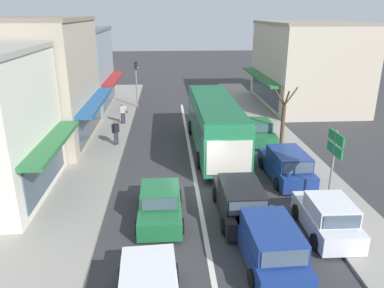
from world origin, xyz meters
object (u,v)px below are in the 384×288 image
wagon_adjacent_lane_trail (269,243)px  sedan_behind_bus_mid (160,204)px  city_bus (215,121)px  parked_hatchback_kerb_front (327,217)px  street_tree_right (283,121)px  pedestrian_browsing_midblock (116,131)px  traffic_light_downstreet (136,77)px  wagon_queue_far_back (240,201)px  pedestrian_with_handbag_near (123,112)px  parked_wagon_kerb_second (286,165)px  parked_sedan_kerb_third (258,131)px  directional_road_sign (335,151)px

wagon_adjacent_lane_trail → sedan_behind_bus_mid: bearing=139.7°
city_bus → wagon_adjacent_lane_trail: 11.51m
city_bus → parked_hatchback_kerb_front: bearing=-71.9°
street_tree_right → pedestrian_browsing_midblock: size_ratio=2.47×
sedan_behind_bus_mid → wagon_adjacent_lane_trail: wagon_adjacent_lane_trail is taller
traffic_light_downstreet → wagon_queue_far_back: bearing=-73.9°
wagon_adjacent_lane_trail → traffic_light_downstreet: size_ratio=1.08×
wagon_adjacent_lane_trail → traffic_light_downstreet: traffic_light_downstreet is taller
pedestrian_with_handbag_near → wagon_adjacent_lane_trail: bearing=-68.5°
sedan_behind_bus_mid → parked_wagon_kerb_second: 7.47m
parked_wagon_kerb_second → parked_sedan_kerb_third: (-0.07, 6.14, -0.08)m
parked_sedan_kerb_third → parked_wagon_kerb_second: bearing=-89.3°
sedan_behind_bus_mid → traffic_light_downstreet: bearing=96.7°
wagon_queue_far_back → parked_sedan_kerb_third: (3.09, 9.82, -0.08)m
parked_hatchback_kerb_front → wagon_queue_far_back: bearing=154.0°
pedestrian_browsing_midblock → pedestrian_with_handbag_near: bearing=90.6°
pedestrian_browsing_midblock → sedan_behind_bus_mid: bearing=-72.1°
parked_wagon_kerb_second → street_tree_right: 4.65m
traffic_light_downstreet → sedan_behind_bus_mid: bearing=-83.3°
traffic_light_downstreet → parked_hatchback_kerb_front: bearing=-67.3°
wagon_queue_far_back → traffic_light_downstreet: 20.60m
traffic_light_downstreet → directional_road_sign: size_ratio=1.17×
wagon_queue_far_back → wagon_adjacent_lane_trail: size_ratio=0.99×
directional_road_sign → street_tree_right: size_ratio=0.89×
wagon_adjacent_lane_trail → directional_road_sign: (3.71, 3.67, 1.96)m
parked_wagon_kerb_second → parked_hatchback_kerb_front: bearing=-89.9°
parked_wagon_kerb_second → city_bus: bearing=124.8°
sedan_behind_bus_mid → wagon_queue_far_back: bearing=-2.0°
wagon_adjacent_lane_trail → parked_hatchback_kerb_front: (2.75, 1.58, -0.04)m
directional_road_sign → pedestrian_with_handbag_near: directional_road_sign is taller
wagon_queue_far_back → pedestrian_browsing_midblock: 11.22m
pedestrian_with_handbag_near → wagon_queue_far_back: bearing=-65.7°
city_bus → traffic_light_downstreet: (-5.63, 11.37, 0.97)m
city_bus → pedestrian_browsing_midblock: size_ratio=6.68×
city_bus → parked_sedan_kerb_third: bearing=25.5°
parked_hatchback_kerb_front → sedan_behind_bus_mid: bearing=165.8°
traffic_light_downstreet → pedestrian_browsing_midblock: traffic_light_downstreet is taller
street_tree_right → pedestrian_with_handbag_near: bearing=149.9°
wagon_queue_far_back → traffic_light_downstreet: (-5.69, 19.68, 2.11)m
wagon_adjacent_lane_trail → parked_sedan_kerb_third: wagon_adjacent_lane_trail is taller
street_tree_right → parked_sedan_kerb_third: bearing=122.5°
parked_wagon_kerb_second → traffic_light_downstreet: size_ratio=1.09×
directional_road_sign → street_tree_right: bearing=89.3°
street_tree_right → wagon_adjacent_lane_trail: bearing=-108.8°
traffic_light_downstreet → street_tree_right: 15.30m
wagon_queue_far_back → parked_wagon_kerb_second: size_ratio=0.99×
wagon_queue_far_back → parked_hatchback_kerb_front: 3.53m
city_bus → traffic_light_downstreet: traffic_light_downstreet is taller
wagon_adjacent_lane_trail → pedestrian_with_handbag_near: bearing=111.5°
directional_road_sign → parked_wagon_kerb_second: bearing=107.1°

